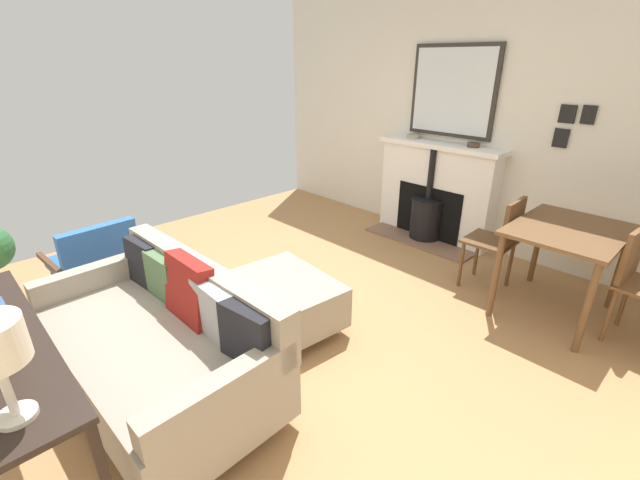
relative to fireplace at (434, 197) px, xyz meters
name	(u,v)px	position (x,y,z in m)	size (l,w,h in m)	color
ground_plane	(248,328)	(2.65, 0.03, -0.50)	(5.75, 5.28, 0.01)	#A87A4C
wall_left	(457,110)	(-0.22, 0.03, 0.95)	(0.12, 5.28, 2.89)	silver
fireplace	(434,197)	(0.00, 0.00, 0.00)	(0.58, 1.45, 1.11)	brown
mirror_over_mantel	(453,91)	(-0.13, 0.00, 1.14)	(0.04, 0.98, 0.94)	#2D2823
mantel_bowl_near	(413,136)	(-0.04, -0.38, 0.64)	(0.15, 0.15, 0.05)	#9E9384
mantel_bowl_far	(473,145)	(-0.04, 0.36, 0.64)	(0.13, 0.13, 0.05)	#47382D
sofa	(162,339)	(3.38, 0.20, -0.14)	(0.94, 1.76, 0.84)	#B2B2B7
ottoman	(288,298)	(2.39, 0.22, -0.25)	(0.66, 0.89, 0.41)	#B2B2B7
armchair_accent	(95,257)	(3.31, -1.23, -0.09)	(0.71, 0.62, 0.73)	#4C3321
dining_table	(566,241)	(0.68, 1.60, 0.15)	(0.95, 0.75, 0.76)	brown
dining_chair_near_fireplace	(500,237)	(0.68, 1.08, 0.03)	(0.41, 0.41, 0.88)	brown
photo_gallery_row	(571,123)	(-0.15, 1.20, 0.93)	(0.02, 0.30, 0.39)	black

